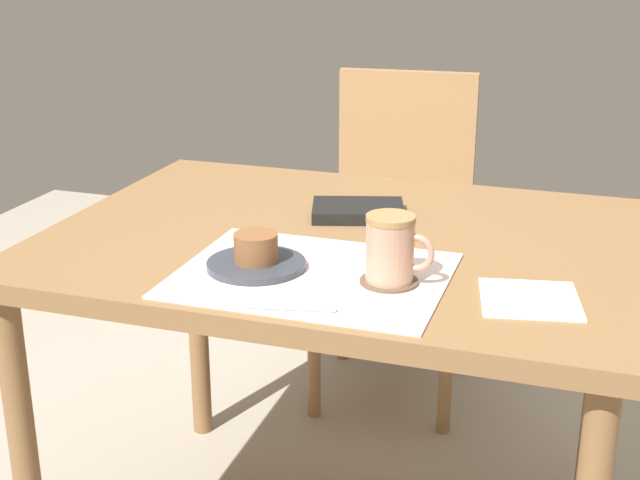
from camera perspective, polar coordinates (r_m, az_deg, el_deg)
The scene contains 10 objects.
dining_table at distance 1.70m, azimuth 1.35°, elevation -2.20°, with size 1.09×0.83×0.73m.
wooden_chair at distance 2.49m, azimuth 5.01°, elevation 1.09°, with size 0.45×0.45×0.89m.
placemat at distance 1.47m, azimuth -0.49°, elevation -2.25°, with size 0.44×0.35×0.00m, color silver.
pastry_plate at distance 1.50m, azimuth -4.10°, elevation -1.58°, with size 0.17×0.17×0.01m, color #333842.
pastry at distance 1.49m, azimuth -4.13°, elevation -0.49°, with size 0.07×0.07×0.05m, color brown.
coffee_coaster at distance 1.44m, azimuth 4.44°, elevation -2.65°, with size 0.09×0.09×0.01m, color brown.
coffee_mug at distance 1.42m, azimuth 4.60°, elevation -0.53°, with size 0.11×0.08×0.11m.
teaspoon at distance 1.33m, azimuth -1.77°, elevation -4.34°, with size 0.01×0.01×0.13m, color silver.
paper_napkin at distance 1.42m, azimuth 13.28°, elevation -3.70°, with size 0.15×0.15×0.00m, color white.
small_book at distance 1.77m, azimuth 2.42°, elevation 1.89°, with size 0.18×0.12×0.02m, color black.
Camera 1 is at (0.46, -1.51, 1.27)m, focal length 50.00 mm.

